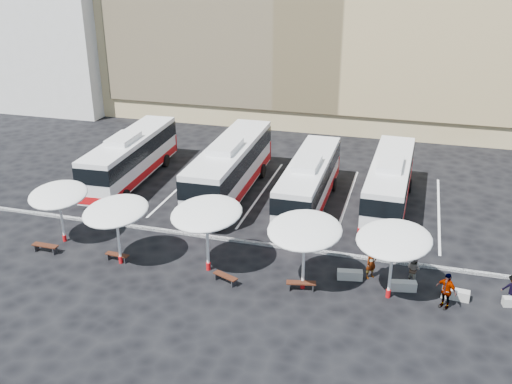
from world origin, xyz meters
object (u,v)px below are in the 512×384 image
(conc_bench_0, at_px, (350,275))
(sunshade_4, at_px, (394,240))
(bus_2, at_px, (309,182))
(passenger_0, at_px, (371,262))
(passenger_2, at_px, (446,291))
(wood_bench_2, at_px, (225,277))
(wood_bench_1, at_px, (117,256))
(wood_bench_3, at_px, (301,284))
(sunshade_2, at_px, (206,214))
(bus_3, at_px, (390,182))
(sunshade_3, at_px, (305,230))
(sunshade_0, at_px, (58,195))
(bus_0, at_px, (131,156))
(conc_bench_2, at_px, (455,294))
(wood_bench_0, at_px, (45,247))
(bus_1, at_px, (230,166))
(passenger_1, at_px, (414,269))
(sunshade_1, at_px, (116,211))
(conc_bench_1, at_px, (403,286))

(conc_bench_0, bearing_deg, sunshade_4, -30.00)
(bus_2, xyz_separation_m, sunshade_4, (5.87, -9.43, 1.33))
(passenger_0, height_order, passenger_2, passenger_2)
(passenger_0, bearing_deg, wood_bench_2, 151.80)
(wood_bench_1, xyz_separation_m, wood_bench_3, (10.31, -0.11, 0.03))
(sunshade_2, bearing_deg, bus_3, 51.15)
(sunshade_3, xyz_separation_m, wood_bench_2, (-3.91, -0.60, -2.93))
(wood_bench_1, relative_size, passenger_0, 0.76)
(sunshade_0, xyz_separation_m, conc_bench_0, (16.66, 0.39, -2.71))
(bus_0, relative_size, conc_bench_2, 9.08)
(conc_bench_0, bearing_deg, passenger_0, 23.26)
(wood_bench_0, xyz_separation_m, wood_bench_2, (10.83, -0.26, -0.03))
(conc_bench_0, bearing_deg, bus_1, 136.49)
(wood_bench_2, bearing_deg, bus_1, 106.93)
(sunshade_0, height_order, sunshade_4, sunshade_4)
(wood_bench_2, xyz_separation_m, passenger_0, (7.10, 2.55, 0.58))
(conc_bench_2, height_order, passenger_0, passenger_0)
(wood_bench_3, distance_m, conc_bench_0, 2.82)
(sunshade_3, distance_m, passenger_1, 6.25)
(sunshade_0, distance_m, passenger_1, 19.97)
(sunshade_0, xyz_separation_m, sunshade_2, (9.27, -0.76, 0.37))
(bus_0, bearing_deg, sunshade_2, -49.64)
(wood_bench_0, relative_size, conc_bench_0, 1.17)
(bus_0, relative_size, sunshade_4, 2.57)
(wood_bench_0, relative_size, wood_bench_2, 1.06)
(bus_0, bearing_deg, wood_bench_3, -39.24)
(bus_0, bearing_deg, wood_bench_0, -90.96)
(sunshade_2, relative_size, passenger_0, 2.66)
(sunshade_4, bearing_deg, conc_bench_0, 150.00)
(bus_3, distance_m, passenger_1, 9.26)
(bus_1, relative_size, passenger_1, 8.26)
(wood_bench_3, xyz_separation_m, passenger_2, (6.89, 0.42, 0.58))
(passenger_2, bearing_deg, bus_2, 167.52)
(sunshade_2, height_order, wood_bench_2, sunshade_2)
(sunshade_1, relative_size, wood_bench_0, 2.98)
(bus_2, xyz_separation_m, wood_bench_2, (-2.26, -10.38, -1.52))
(wood_bench_3, distance_m, conc_bench_1, 5.13)
(bus_1, bearing_deg, sunshade_0, -128.70)
(bus_3, bearing_deg, sunshade_1, -138.58)
(sunshade_1, height_order, sunshade_4, sunshade_4)
(bus_0, relative_size, wood_bench_3, 7.82)
(wood_bench_0, height_order, conc_bench_1, conc_bench_1)
(bus_2, bearing_deg, bus_1, 172.33)
(bus_0, relative_size, wood_bench_1, 8.67)
(wood_bench_1, height_order, conc_bench_1, conc_bench_1)
(bus_2, bearing_deg, sunshade_1, -130.24)
(conc_bench_0, bearing_deg, sunshade_2, -171.21)
(sunshade_1, relative_size, wood_bench_1, 3.31)
(sunshade_2, bearing_deg, bus_0, 133.04)
(bus_0, distance_m, bus_2, 13.48)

